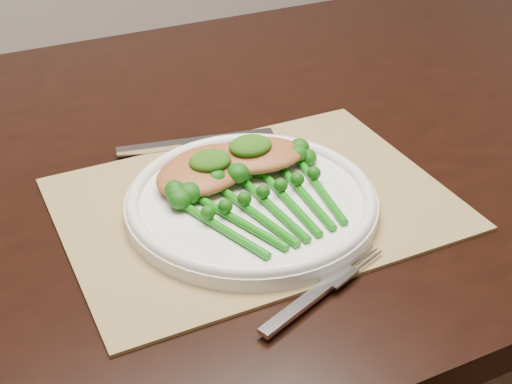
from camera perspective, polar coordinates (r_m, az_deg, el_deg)
name	(u,v)px	position (r m, az deg, el deg)	size (l,w,h in m)	color
dining_table	(222,347)	(1.18, -2.74, -12.29)	(1.61, 0.92, 0.75)	black
placemat	(255,203)	(0.83, -0.08, -0.93)	(0.44, 0.32, 0.00)	#967E4C
dinner_plate	(251,200)	(0.81, -0.37, -0.68)	(0.29, 0.29, 0.03)	white
knife	(181,144)	(0.94, -6.04, 3.87)	(0.21, 0.06, 0.01)	silver
fork	(330,282)	(0.71, 5.97, -7.21)	(0.17, 0.08, 0.01)	silver
chicken_fillet_left	(205,170)	(0.83, -4.13, 1.79)	(0.13, 0.09, 0.03)	#A55E30
chicken_fillet_right	(256,155)	(0.85, 0.02, 2.99)	(0.11, 0.08, 0.02)	#A55E30
pesto_dollop_left	(210,161)	(0.82, -3.70, 2.51)	(0.05, 0.04, 0.02)	#184109
pesto_dollop_right	(250,146)	(0.84, -0.46, 3.72)	(0.05, 0.04, 0.02)	#184109
broccolini_bundle	(273,208)	(0.78, 1.35, -1.26)	(0.18, 0.19, 0.04)	#11690D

